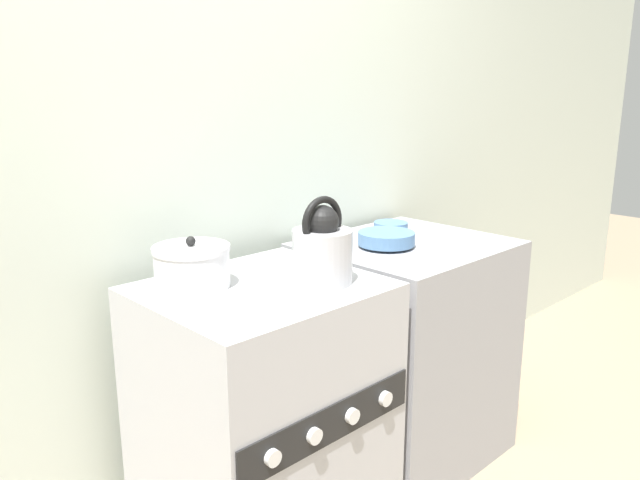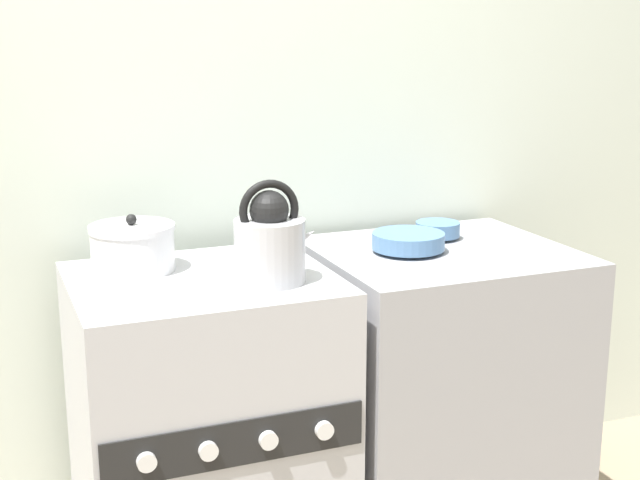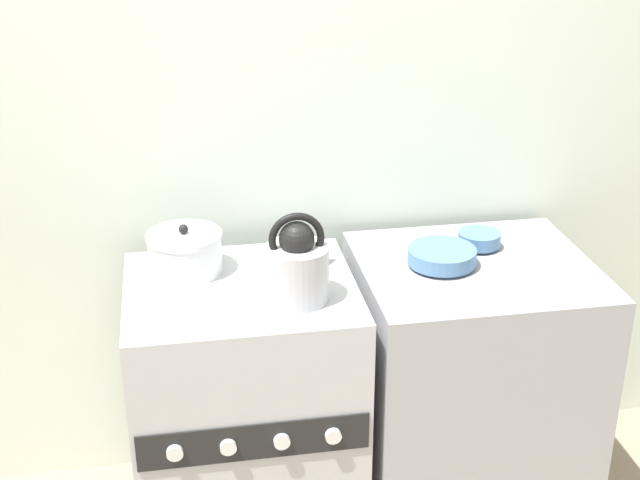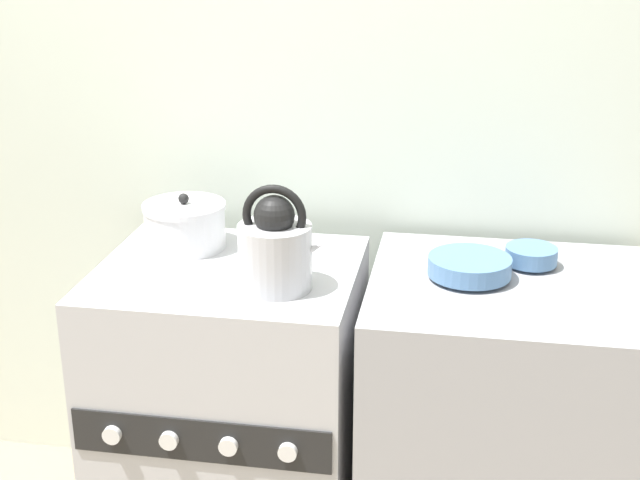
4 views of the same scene
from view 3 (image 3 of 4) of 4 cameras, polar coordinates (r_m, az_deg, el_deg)
The scene contains 7 objects.
wall_back at distance 2.73m, azimuth -6.22°, elevation 8.47°, with size 7.00×0.06×2.50m.
stove at distance 2.72m, azimuth -4.79°, elevation -10.92°, with size 0.65×0.59×0.84m.
counter at distance 2.87m, azimuth 9.43°, elevation -9.17°, with size 0.69×0.61×0.84m.
kettle at distance 2.38m, azimuth -1.45°, elevation -1.66°, with size 0.21×0.17×0.25m.
cooking_pot at distance 2.58m, azimuth -8.64°, elevation -0.79°, with size 0.22×0.22×0.15m.
enamel_bowl at distance 2.63m, azimuth 7.80°, elevation -1.03°, with size 0.20×0.20×0.05m.
small_ceramic_bowl at distance 2.77m, azimuth 10.15°, elevation 0.07°, with size 0.13×0.13×0.05m.
Camera 3 is at (-0.17, -1.95, 1.97)m, focal length 50.00 mm.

